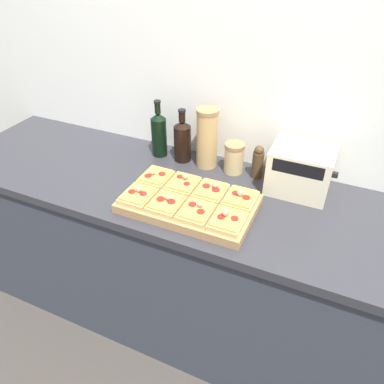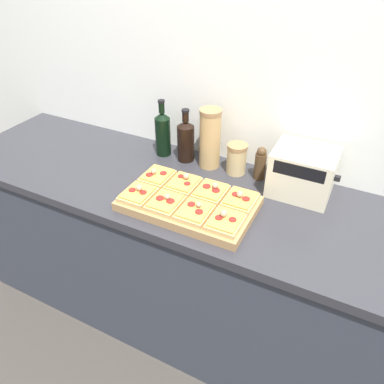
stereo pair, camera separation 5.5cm
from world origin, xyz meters
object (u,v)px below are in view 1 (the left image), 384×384
object	(u,v)px
grain_jar_tall	(207,138)
toaster_oven	(300,170)
wine_bottle	(182,140)
grain_jar_short	(234,158)
pepper_mill	(258,162)
olive_oil_bottle	(159,133)
cutting_board	(189,204)

from	to	relation	value
grain_jar_tall	toaster_oven	size ratio (longest dim) A/B	1.03
wine_bottle	grain_jar_tall	xyz separation A→B (m)	(0.13, 0.00, 0.04)
grain_jar_short	toaster_oven	size ratio (longest dim) A/B	0.52
grain_jar_tall	pepper_mill	distance (m)	0.26
olive_oil_bottle	grain_jar_short	world-z (taller)	olive_oil_bottle
cutting_board	olive_oil_bottle	distance (m)	0.48
cutting_board	wine_bottle	distance (m)	0.40
wine_bottle	grain_jar_tall	bearing A→B (deg)	0.00
wine_bottle	pepper_mill	world-z (taller)	wine_bottle
wine_bottle	cutting_board	bearing A→B (deg)	-60.69
grain_jar_short	olive_oil_bottle	bearing A→B (deg)	180.00
olive_oil_bottle	grain_jar_tall	size ratio (longest dim) A/B	1.00
olive_oil_bottle	cutting_board	bearing A→B (deg)	-46.93
pepper_mill	toaster_oven	size ratio (longest dim) A/B	0.57
pepper_mill	toaster_oven	bearing A→B (deg)	-8.01
grain_jar_tall	toaster_oven	xyz separation A→B (m)	(0.44, -0.03, -0.04)
grain_jar_short	pepper_mill	bearing A→B (deg)	-0.00
grain_jar_tall	pepper_mill	xyz separation A→B (m)	(0.25, -0.00, -0.07)
pepper_mill	toaster_oven	xyz separation A→B (m)	(0.19, -0.03, 0.02)
olive_oil_bottle	grain_jar_short	xyz separation A→B (m)	(0.39, 0.00, -0.04)
cutting_board	wine_bottle	world-z (taller)	wine_bottle
cutting_board	olive_oil_bottle	xyz separation A→B (m)	(-0.32, 0.34, 0.10)
grain_jar_short	wine_bottle	bearing A→B (deg)	-180.00
grain_jar_short	toaster_oven	bearing A→B (deg)	-5.07
olive_oil_bottle	wine_bottle	xyz separation A→B (m)	(0.13, -0.00, -0.01)
grain_jar_tall	grain_jar_short	bearing A→B (deg)	0.00
grain_jar_short	pepper_mill	distance (m)	0.11
pepper_mill	grain_jar_short	bearing A→B (deg)	180.00
olive_oil_bottle	toaster_oven	world-z (taller)	olive_oil_bottle
olive_oil_bottle	wine_bottle	size ratio (longest dim) A/B	1.09
grain_jar_short	toaster_oven	distance (m)	0.31
cutting_board	grain_jar_tall	bearing A→B (deg)	100.66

